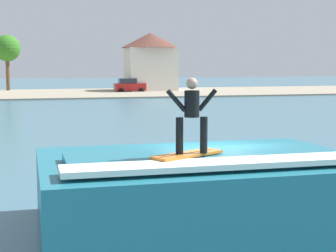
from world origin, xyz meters
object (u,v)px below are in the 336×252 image
(wave_crest, at_px, (199,190))
(tree_tall_bare, at_px, (7,49))
(surfer, at_px, (192,112))
(car_far_shore, at_px, (129,85))
(surfboard, at_px, (187,154))
(house_gabled_white, at_px, (150,59))

(wave_crest, height_order, tree_tall_bare, tree_tall_bare)
(surfer, bearing_deg, car_far_shore, 80.74)
(surfboard, bearing_deg, surfer, -37.58)
(wave_crest, xyz_separation_m, surfboard, (-0.51, -0.78, 0.99))
(car_far_shore, height_order, tree_tall_bare, tree_tall_bare)
(car_far_shore, relative_size, tree_tall_bare, 0.53)
(surfboard, xyz_separation_m, tree_tall_bare, (-5.75, 64.26, 3.88))
(wave_crest, relative_size, car_far_shore, 1.81)
(surfer, relative_size, house_gabled_white, 0.20)
(wave_crest, height_order, surfer, surfer)
(surfboard, distance_m, car_far_shore, 58.38)
(wave_crest, height_order, surfboard, surfboard)
(surfer, xyz_separation_m, house_gabled_white, (12.69, 59.77, 1.62))
(car_far_shore, xyz_separation_m, house_gabled_white, (3.29, 2.12, 3.44))
(house_gabled_white, height_order, tree_tall_bare, house_gabled_white)
(wave_crest, xyz_separation_m, car_far_shore, (8.97, 56.82, 0.09))
(house_gabled_white, bearing_deg, tree_tall_bare, 166.20)
(surfboard, distance_m, tree_tall_bare, 64.64)
(wave_crest, distance_m, car_far_shore, 57.52)
(wave_crest, height_order, house_gabled_white, house_gabled_white)
(wave_crest, bearing_deg, surfer, -117.62)
(house_gabled_white, bearing_deg, wave_crest, -101.75)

